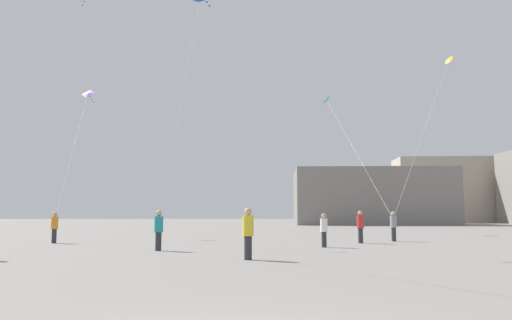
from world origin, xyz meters
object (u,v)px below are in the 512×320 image
person_in_teal (159,228)px  person_in_yellow (248,231)px  kite_violet_delta (87,98)px  person_in_orange (55,226)px  building_centre_hall (446,190)px  person_in_red (360,225)px  kite_amber_diamond (447,64)px  kite_emerald_diamond (86,1)px  person_in_grey (393,225)px  building_left_hall (369,197)px  person_in_white (324,229)px  kite_cyan_diamond (328,102)px

person_in_teal → person_in_yellow: 5.89m
person_in_teal → kite_violet_delta: kite_violet_delta is taller
person_in_orange → building_centre_hall: (46.40, 65.45, 5.12)m
person_in_red → kite_amber_diamond: 18.83m
person_in_orange → kite_emerald_diamond: (0.47, 2.13, 14.16)m
person_in_grey → person_in_red: bearing=147.0°
kite_violet_delta → kite_emerald_diamond: (2.06, -6.24, 4.76)m
person_in_orange → kite_amber_diamond: 31.28m
person_in_orange → person_in_teal: bearing=55.3°
person_in_red → person_in_teal: 11.67m
building_left_hall → building_centre_hall: 24.02m
person_in_grey → person_in_white: person_in_grey is taller
person_in_red → person_in_white: 4.18m
person_in_grey → kite_amber_diamond: 16.76m
person_in_white → person_in_orange: bearing=-163.9°
kite_cyan_diamond → kite_emerald_diamond: size_ratio=0.98×
person_in_white → kite_emerald_diamond: size_ratio=0.11×
person_in_grey → person_in_teal: size_ratio=0.99×
kite_violet_delta → person_in_yellow: bearing=-54.6°
person_in_grey → kite_violet_delta: bearing=92.0°
kite_violet_delta → kite_emerald_diamond: kite_emerald_diamond is taller
person_in_orange → kite_cyan_diamond: (17.50, 15.53, 10.67)m
kite_violet_delta → kite_cyan_diamond: bearing=20.6°
person_in_white → kite_cyan_diamond: bearing=109.4°
kite_emerald_diamond → building_left_hall: 56.20m
person_in_orange → person_in_teal: person_in_teal is taller
kite_cyan_diamond → building_centre_hall: 57.95m
person_in_red → kite_emerald_diamond: 21.97m
kite_emerald_diamond → building_left_hall: (27.92, 47.54, -10.91)m
person_in_teal → kite_amber_diamond: size_ratio=0.14×
person_in_teal → building_centre_hall: size_ratio=0.09×
building_centre_hall → kite_amber_diamond: bearing=-110.0°
person_in_red → person_in_yellow: person_in_yellow is taller
person_in_grey → person_in_orange: bearing=114.7°
person_in_white → building_centre_hall: size_ratio=0.09×
building_centre_hall → person_in_yellow: bearing=-115.1°
person_in_orange → person_in_yellow: (11.21, -9.64, 0.06)m
kite_amber_diamond → building_left_hall: 40.05m
person_in_red → person_in_orange: bearing=-32.6°
person_in_grey → person_in_yellow: (-8.35, -11.83, 0.04)m
person_in_orange → person_in_yellow: 14.78m
kite_cyan_diamond → building_left_hall: bearing=72.3°
person_in_red → building_centre_hall: (29.19, 65.14, 5.08)m
person_in_red → kite_cyan_diamond: 18.57m
person_in_teal → kite_emerald_diamond: 17.34m
person_in_teal → kite_emerald_diamond: kite_emerald_diamond is taller
person_in_white → person_in_yellow: person_in_yellow is taller
person_in_teal → person_in_white: size_ratio=1.09×
kite_amber_diamond → kite_violet_delta: kite_amber_diamond is taller
person_in_grey → kite_emerald_diamond: bearing=108.5°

